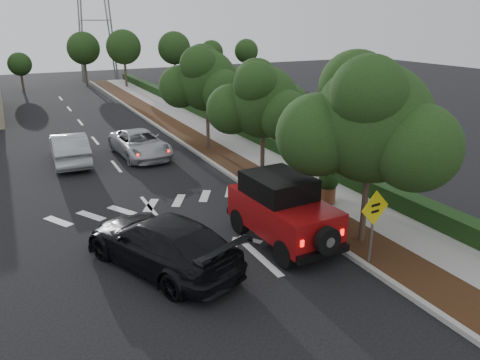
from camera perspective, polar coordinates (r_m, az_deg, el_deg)
ground at (r=14.43m, az=-4.39°, el=-11.30°), size 120.00×120.00×0.00m
curb at (r=26.31m, az=-5.05°, el=3.17°), size 0.20×70.00×0.15m
planting_strip at (r=26.67m, az=-3.05°, el=3.41°), size 1.80×70.00×0.12m
sidewalk at (r=27.45m, az=0.60°, el=3.90°), size 2.00×70.00×0.12m
hedge at (r=28.01m, az=3.16°, el=4.90°), size 0.80×70.00×0.80m
transmission_tower at (r=60.94m, az=-16.63°, el=11.55°), size 7.00×4.00×28.00m
street_tree_near at (r=16.71m, az=14.51°, el=-7.41°), size 3.80×3.80×5.92m
street_tree_mid at (r=21.98m, az=2.70°, el=-0.24°), size 3.20×3.20×5.32m
street_tree_far at (r=27.58m, az=-3.88°, el=3.79°), size 3.40×3.40×5.62m
red_jeep at (r=15.95m, az=4.85°, el=-3.46°), size 2.26×4.65×2.33m
silver_suv_ahead at (r=26.45m, az=-12.09°, el=4.33°), size 2.70×5.25×1.42m
black_suv_oncoming at (r=14.56m, az=-9.61°, el=-7.54°), size 4.30×6.14×1.65m
silver_sedan_oncoming at (r=26.17m, az=-20.07°, el=3.65°), size 1.91×5.00×1.63m
speed_hump_sign at (r=14.65m, az=16.00°, el=-4.36°), size 1.11×0.13×2.37m
terracotta_planter at (r=19.27m, az=10.71°, el=-0.43°), size 0.80×0.80×1.40m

